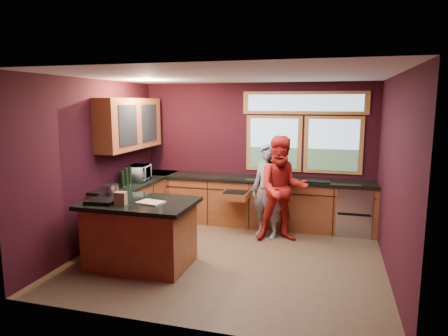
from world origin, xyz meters
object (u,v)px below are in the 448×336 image
at_px(island, 141,233).
at_px(person_grey, 268,191).
at_px(cutting_board, 151,202).
at_px(stock_pot, 110,191).
at_px(person_red, 282,189).

distance_m(island, person_grey, 2.34).
distance_m(cutting_board, stock_pot, 0.78).
height_order(person_grey, stock_pot, person_grey).
relative_size(person_grey, person_red, 0.91).
bearing_deg(person_red, island, -154.38).
bearing_deg(person_red, person_grey, 138.43).
height_order(island, person_grey, person_grey).
height_order(cutting_board, stock_pot, stock_pot).
xyz_separation_m(person_grey, stock_pot, (-2.09, -1.58, 0.22)).
bearing_deg(person_red, cutting_board, -150.16).
relative_size(person_red, stock_pot, 7.44).
bearing_deg(stock_pot, cutting_board, -14.93).
bearing_deg(cutting_board, person_red, 45.53).
xyz_separation_m(island, person_red, (1.82, 1.60, 0.41)).
xyz_separation_m(person_red, cutting_board, (-1.62, -1.65, 0.06)).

